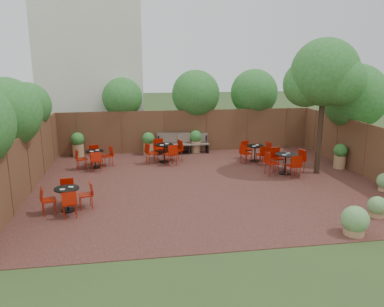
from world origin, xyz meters
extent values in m
plane|color=#354F23|center=(0.00, 0.00, 0.00)|extent=(80.00, 80.00, 0.00)
cube|color=#381916|center=(0.00, 0.00, 0.01)|extent=(12.00, 10.00, 0.02)
cube|color=#53311F|center=(0.00, 5.00, 1.00)|extent=(12.00, 0.08, 2.00)
cube|color=#53311F|center=(-6.00, 0.00, 1.00)|extent=(0.08, 10.00, 2.00)
cube|color=#53311F|center=(6.00, 0.00, 1.00)|extent=(0.08, 10.00, 2.00)
cube|color=silver|center=(-4.50, 8.00, 4.00)|extent=(5.00, 4.00, 8.00)
sphere|color=#266B22|center=(-6.60, 3.00, 2.55)|extent=(1.83, 1.83, 1.83)
sphere|color=#266B22|center=(-6.50, 0.00, 2.67)|extent=(2.23, 2.23, 2.23)
sphere|color=#266B22|center=(-3.00, 5.70, 2.56)|extent=(1.88, 1.88, 1.88)
sphere|color=#266B22|center=(0.50, 5.60, 2.69)|extent=(2.31, 2.31, 2.31)
sphere|color=#266B22|center=(3.50, 5.80, 2.70)|extent=(2.34, 2.34, 2.34)
sphere|color=#266B22|center=(6.60, 2.00, 2.81)|extent=(2.71, 2.71, 2.71)
cylinder|color=black|center=(4.41, 0.55, 2.04)|extent=(0.21, 0.21, 4.03)
sphere|color=#266B22|center=(4.41, 0.55, 3.85)|extent=(2.47, 2.47, 2.47)
sphere|color=#266B22|center=(3.91, 0.95, 3.41)|extent=(1.73, 1.73, 1.73)
sphere|color=#266B22|center=(4.81, 0.15, 3.57)|extent=(1.80, 1.80, 1.80)
cube|color=brown|center=(-0.69, 4.55, 0.47)|extent=(1.61, 0.67, 0.05)
cube|color=brown|center=(-0.69, 4.76, 0.75)|extent=(1.56, 0.33, 0.47)
cube|color=black|center=(-1.39, 4.55, 0.23)|extent=(0.13, 0.47, 0.42)
cube|color=black|center=(0.02, 4.55, 0.23)|extent=(0.13, 0.47, 0.42)
cube|color=brown|center=(0.21, 4.55, 0.44)|extent=(1.49, 0.55, 0.05)
cube|color=brown|center=(0.21, 4.75, 0.70)|extent=(1.47, 0.23, 0.44)
cube|color=black|center=(-0.45, 4.55, 0.22)|extent=(0.09, 0.44, 0.39)
cube|color=black|center=(0.88, 4.55, 0.22)|extent=(0.09, 0.44, 0.39)
cylinder|color=black|center=(-1.28, 3.10, 0.04)|extent=(0.46, 0.46, 0.03)
cylinder|color=black|center=(-1.28, 3.10, 0.41)|extent=(0.05, 0.05, 0.73)
cylinder|color=black|center=(-1.28, 3.10, 0.78)|extent=(0.79, 0.79, 0.03)
cube|color=white|center=(-1.15, 3.19, 0.81)|extent=(0.17, 0.15, 0.02)
cube|color=white|center=(-1.38, 2.98, 0.81)|extent=(0.17, 0.15, 0.02)
cylinder|color=black|center=(2.60, 2.63, 0.03)|extent=(0.41, 0.41, 0.03)
cylinder|color=black|center=(2.60, 2.63, 0.37)|extent=(0.05, 0.05, 0.65)
cylinder|color=black|center=(2.60, 2.63, 0.70)|extent=(0.71, 0.71, 0.03)
cube|color=white|center=(2.71, 2.70, 0.72)|extent=(0.15, 0.13, 0.01)
cube|color=white|center=(2.50, 2.52, 0.72)|extent=(0.15, 0.13, 0.01)
cylinder|color=black|center=(-4.13, 2.67, 0.03)|extent=(0.42, 0.42, 0.03)
cylinder|color=black|center=(-4.13, 2.67, 0.37)|extent=(0.05, 0.05, 0.66)
cylinder|color=black|center=(-4.13, 2.67, 0.71)|extent=(0.72, 0.72, 0.03)
cube|color=white|center=(-4.02, 2.74, 0.73)|extent=(0.15, 0.13, 0.01)
cube|color=white|center=(-4.23, 2.55, 0.73)|extent=(0.15, 0.13, 0.01)
cylinder|color=black|center=(-4.51, -1.89, 0.03)|extent=(0.41, 0.41, 0.03)
cylinder|color=black|center=(-4.51, -1.89, 0.36)|extent=(0.05, 0.05, 0.65)
cylinder|color=black|center=(-4.51, -1.89, 0.70)|extent=(0.71, 0.71, 0.03)
cube|color=white|center=(-4.39, -1.82, 0.72)|extent=(0.15, 0.13, 0.01)
cube|color=white|center=(-4.60, -2.00, 0.72)|extent=(0.15, 0.13, 0.01)
cylinder|color=black|center=(3.16, 0.67, 0.04)|extent=(0.46, 0.46, 0.03)
cylinder|color=black|center=(3.16, 0.67, 0.41)|extent=(0.05, 0.05, 0.73)
cylinder|color=black|center=(3.16, 0.67, 0.78)|extent=(0.79, 0.79, 0.03)
cube|color=white|center=(3.29, 0.75, 0.81)|extent=(0.15, 0.11, 0.02)
cube|color=white|center=(3.06, 0.55, 0.81)|extent=(0.15, 0.11, 0.02)
cylinder|color=#A27B51|center=(-1.88, 4.55, 0.29)|extent=(0.48, 0.48, 0.55)
sphere|color=#266B22|center=(-1.88, 4.55, 0.78)|extent=(0.57, 0.57, 0.57)
cylinder|color=#A27B51|center=(0.35, 4.70, 0.29)|extent=(0.48, 0.48, 0.55)
sphere|color=#266B22|center=(0.35, 4.70, 0.78)|extent=(0.57, 0.57, 0.57)
cylinder|color=#A27B51|center=(-5.05, 4.70, 0.31)|extent=(0.50, 0.50, 0.58)
sphere|color=#266B22|center=(-5.05, 4.70, 0.82)|extent=(0.60, 0.60, 0.60)
cylinder|color=#A27B51|center=(5.65, 1.08, 0.28)|extent=(0.46, 0.46, 0.52)
sphere|color=#266B22|center=(5.65, 1.08, 0.75)|extent=(0.55, 0.55, 0.55)
cylinder|color=#A27B51|center=(4.08, -3.67, 0.11)|extent=(0.39, 0.39, 0.18)
sphere|color=#5C914B|center=(4.08, -3.67, 0.33)|extent=(0.54, 0.54, 0.54)
cylinder|color=#A27B51|center=(2.81, -4.61, 0.13)|extent=(0.50, 0.50, 0.23)
sphere|color=#5C914B|center=(2.81, -4.61, 0.42)|extent=(0.68, 0.68, 0.68)
camera|label=1|loc=(-2.57, -12.63, 4.25)|focal=35.52mm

